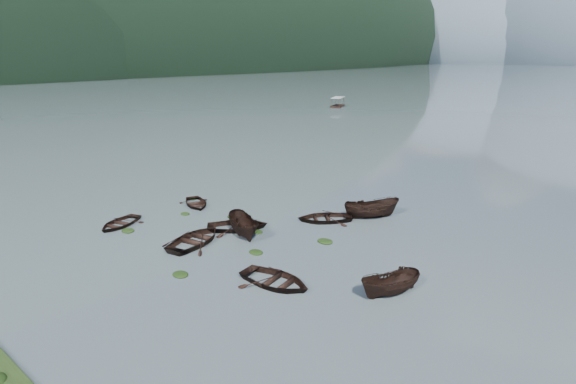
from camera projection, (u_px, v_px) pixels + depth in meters
The scene contains 21 objects.
ground_plane at pixel (173, 261), 30.06m from camera, with size 2400.00×2400.00×0.00m, color #4B595E.
left_ridge_far at pixel (98, 67), 507.59m from camera, with size 560.00×1400.00×380.00m, color black.
haze_mtn_a at pixel (483, 62), 849.65m from camera, with size 520.00×520.00×280.00m, color #475666.
rowboat_0 at pixel (120, 226), 36.24m from camera, with size 2.82×3.94×0.82m, color black.
rowboat_1 at pixel (238, 229), 35.50m from camera, with size 3.38×4.74×0.98m, color black.
rowboat_2 at pixel (244, 235), 34.35m from camera, with size 1.75×4.65×1.80m, color black.
rowboat_3 at pixel (196, 243), 32.87m from camera, with size 3.58×5.01×1.04m, color black.
rowboat_4 at pixel (275, 284), 26.99m from camera, with size 3.31×4.63×0.96m, color black.
rowboat_5 at pixel (390, 295), 25.84m from camera, with size 1.52×4.04×1.56m, color black.
rowboat_6 at pixel (196, 205), 41.10m from camera, with size 2.78×3.90×0.81m, color black.
rowboat_7 at pixel (324, 221), 37.30m from camera, with size 3.24×4.53×0.94m, color black.
rowboat_8 at pixel (371, 218), 38.02m from camera, with size 1.81×4.80×1.86m, color black.
weed_clump_0 at pixel (128, 231), 35.05m from camera, with size 1.13×0.92×0.25m, color black.
weed_clump_1 at pixel (185, 214), 38.81m from camera, with size 0.90×0.72×0.20m, color black.
weed_clump_2 at pixel (180, 275), 28.09m from camera, with size 1.12×0.90×0.24m, color black.
weed_clump_3 at pixel (257, 232), 34.88m from camera, with size 0.90×0.76×0.20m, color black.
weed_clump_4 at pixel (256, 253), 31.25m from camera, with size 1.10×0.87×0.23m, color black.
weed_clump_5 at pixel (192, 199), 42.82m from camera, with size 0.88×0.71×0.19m, color black.
weed_clump_6 at pixel (233, 218), 38.04m from camera, with size 1.09×0.91×0.23m, color black.
weed_clump_7 at pixel (325, 242), 33.03m from camera, with size 1.22×0.97×0.27m, color black.
pontoon_left at pixel (338, 107), 118.30m from camera, with size 2.56×6.14×2.35m, color black, non-canonical shape.
Camera 1 is at (23.45, -16.08, 13.25)m, focal length 28.00 mm.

